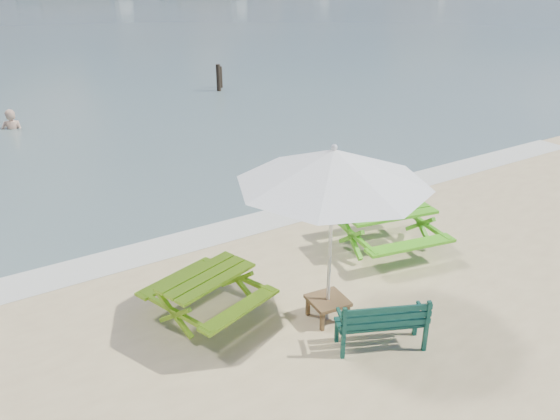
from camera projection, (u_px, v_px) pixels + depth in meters
foam_strip at (229, 230)px, 10.95m from camera, size 22.00×0.90×0.01m
picnic_table_left at (208, 296)px, 8.15m from camera, size 1.87×1.97×0.69m
picnic_table_right at (386, 230)px, 10.08m from camera, size 2.01×2.16×0.80m
park_bench at (380, 332)px, 7.52m from camera, size 1.29×0.88×0.76m
side_table at (328, 308)px, 8.13m from camera, size 0.59×0.59×0.35m
patio_umbrella at (333, 167)px, 7.22m from camera, size 2.97×2.97×2.66m
beer_bottle at (397, 210)px, 9.66m from camera, size 0.07×0.07×0.27m
swimmer at (14, 137)px, 18.05m from camera, size 0.80×0.65×1.89m
mooring_pilings at (219, 80)px, 23.53m from camera, size 0.57×0.77×1.33m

